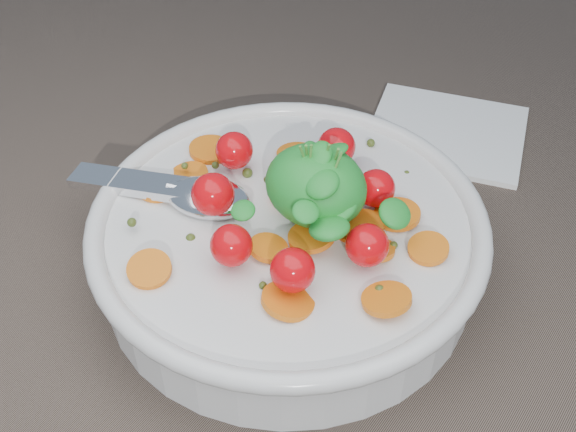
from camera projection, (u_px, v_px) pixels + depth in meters
The scene contains 3 objects.
ground at pixel (269, 268), 0.55m from camera, with size 6.00×6.00×0.00m, color brown.
bowl at pixel (288, 239), 0.52m from camera, with size 0.31×0.29×0.12m.
napkin at pixel (447, 132), 0.67m from camera, with size 0.14×0.12×0.01m, color white.
Camera 1 is at (0.23, -0.30, 0.40)m, focal length 45.00 mm.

